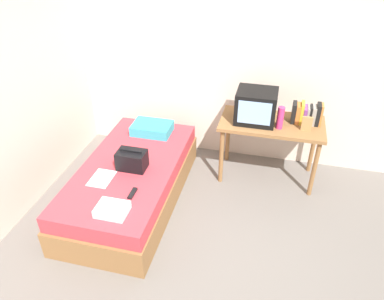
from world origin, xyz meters
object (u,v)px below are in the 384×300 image
(water_bottle, at_px, (280,118))
(magazine, at_px, (102,178))
(bed, at_px, (131,182))
(handbag, at_px, (132,160))
(picture_frame, at_px, (307,124))
(remote_dark, at_px, (132,193))
(pillow, at_px, (152,128))
(book_row, at_px, (306,114))
(desk, at_px, (271,129))
(folded_towel, at_px, (112,210))
(tv, at_px, (256,106))

(water_bottle, xyz_separation_m, magazine, (-1.68, -0.98, -0.40))
(bed, xyz_separation_m, handbag, (0.06, -0.05, 0.34))
(picture_frame, relative_size, remote_dark, 1.06)
(picture_frame, relative_size, pillow, 0.35)
(water_bottle, bearing_deg, book_row, 34.22)
(magazine, relative_size, remote_dark, 1.86)
(desk, height_order, folded_towel, desk)
(pillow, height_order, magazine, pillow)
(remote_dark, distance_m, folded_towel, 0.30)
(handbag, bearing_deg, desk, 31.99)
(tv, bearing_deg, magazine, -142.16)
(magazine, distance_m, folded_towel, 0.54)
(book_row, height_order, folded_towel, book_row)
(book_row, bearing_deg, picture_frame, -87.28)
(water_bottle, height_order, picture_frame, water_bottle)
(book_row, relative_size, pillow, 0.69)
(desk, xyz_separation_m, water_bottle, (0.08, -0.12, 0.22))
(tv, height_order, magazine, tv)
(water_bottle, height_order, book_row, water_bottle)
(picture_frame, height_order, folded_towel, picture_frame)
(bed, distance_m, water_bottle, 1.77)
(magazine, bearing_deg, desk, 34.61)
(pillow, bearing_deg, desk, 4.47)
(handbag, height_order, remote_dark, handbag)
(tv, distance_m, pillow, 1.27)
(bed, distance_m, remote_dark, 0.56)
(desk, height_order, remote_dark, desk)
(picture_frame, relative_size, handbag, 0.55)
(desk, relative_size, pillow, 2.49)
(desk, relative_size, folded_towel, 4.14)
(desk, relative_size, handbag, 3.87)
(bed, relative_size, folded_towel, 7.14)
(handbag, relative_size, folded_towel, 1.07)
(handbag, height_order, magazine, handbag)
(folded_towel, bearing_deg, tv, 54.56)
(folded_towel, bearing_deg, pillow, 94.74)
(picture_frame, bearing_deg, water_bottle, -176.45)
(bed, distance_m, desk, 1.69)
(bed, xyz_separation_m, water_bottle, (1.50, 0.68, 0.64))
(book_row, xyz_separation_m, pillow, (-1.76, -0.18, -0.33))
(bed, xyz_separation_m, remote_dark, (0.22, -0.45, 0.25))
(magazine, relative_size, folded_towel, 1.04)
(book_row, xyz_separation_m, remote_dark, (-1.56, -1.32, -0.38))
(water_bottle, distance_m, remote_dark, 1.76)
(water_bottle, bearing_deg, tv, 158.72)
(book_row, height_order, pillow, book_row)
(water_bottle, relative_size, book_row, 0.78)
(remote_dark, bearing_deg, bed, 115.56)
(book_row, height_order, picture_frame, book_row)
(book_row, xyz_separation_m, folded_towel, (-1.64, -1.61, -0.35))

